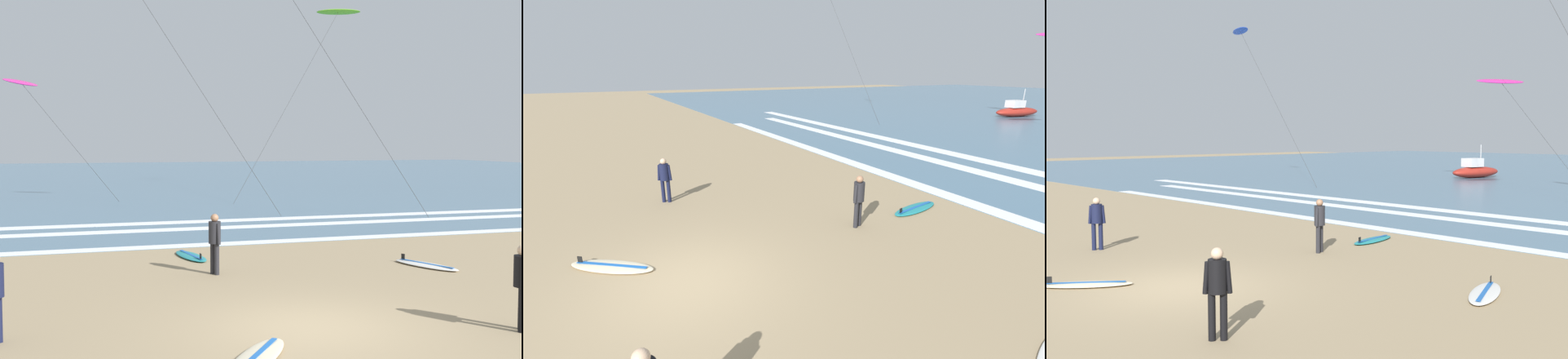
{
  "view_description": "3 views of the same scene",
  "coord_description": "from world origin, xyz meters",
  "views": [
    {
      "loc": [
        -4.4,
        -11.11,
        3.48
      ],
      "look_at": [
        0.6,
        5.19,
        2.49
      ],
      "focal_mm": 44.36,
      "sensor_mm": 36.0,
      "label": 1
    },
    {
      "loc": [
        7.32,
        -1.52,
        4.57
      ],
      "look_at": [
        -0.52,
        2.72,
        1.88
      ],
      "focal_mm": 25.28,
      "sensor_mm": 36.0,
      "label": 2
    },
    {
      "loc": [
        11.95,
        -7.1,
        3.49
      ],
      "look_at": [
        0.45,
        3.76,
        2.32
      ],
      "focal_mm": 41.37,
      "sensor_mm": 36.0,
      "label": 3
    }
  ],
  "objects": [
    {
      "name": "wave_foam_shoreline",
      "position": [
        0.93,
        10.1,
        0.01
      ],
      "size": [
        47.55,
        0.74,
        0.01
      ],
      "primitive_type": "cube",
      "color": "white",
      "rests_on": "ocean_surface"
    },
    {
      "name": "kite_lime_far_left",
      "position": [
        15.01,
        32.94,
        12.91
      ],
      "size": [
        12.03,
        10.03,
        13.24
      ],
      "color": "#70C628",
      "rests_on": "ground"
    },
    {
      "name": "surfboard_foreground_flat",
      "position": [
        -0.78,
        7.91,
        0.05
      ],
      "size": [
        0.94,
        2.17,
        0.25
      ],
      "color": "teal",
      "rests_on": "ground"
    },
    {
      "name": "wave_foam_outer_break",
      "position": [
        -1.79,
        16.39,
        0.01
      ],
      "size": [
        55.61,
        1.0,
        0.01
      ],
      "primitive_type": "cube",
      "color": "white",
      "rests_on": "ocean_surface"
    },
    {
      "name": "surfboard_right_spare",
      "position": [
        -1.49,
        -1.44,
        0.05
      ],
      "size": [
        1.74,
        2.04,
        0.25
      ],
      "color": "beige",
      "rests_on": "ground"
    },
    {
      "name": "ground_plane",
      "position": [
        0.0,
        0.0,
        0.0
      ],
      "size": [
        160.0,
        160.0,
        0.0
      ],
      "primitive_type": "plane",
      "color": "#9E8763"
    },
    {
      "name": "kite_magenta_high_right",
      "position": [
        -6.54,
        26.39,
        6.69
      ],
      "size": [
        6.34,
        3.18,
        6.93
      ],
      "color": "#CC2384",
      "rests_on": "ground"
    },
    {
      "name": "ocean_surface",
      "position": [
        0.0,
        54.7,
        0.01
      ],
      "size": [
        140.0,
        90.0,
        0.01
      ],
      "primitive_type": "cube",
      "color": "slate",
      "rests_on": "ground"
    },
    {
      "name": "surfer_foreground_main",
      "position": [
        -0.64,
        5.3,
        0.96
      ],
      "size": [
        0.32,
        0.51,
        1.6
      ],
      "color": "#232328",
      "rests_on": "ground"
    },
    {
      "name": "surfboard_left_pile",
      "position": [
        5.25,
        4.58,
        0.05
      ],
      "size": [
        1.32,
        2.17,
        0.25
      ],
      "color": "silver",
      "rests_on": "ground"
    },
    {
      "name": "wave_foam_mid_break",
      "position": [
        -1.13,
        14.17,
        0.01
      ],
      "size": [
        47.36,
        0.91,
        0.01
      ],
      "primitive_type": "cube",
      "color": "white",
      "rests_on": "ocean_surface"
    }
  ]
}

